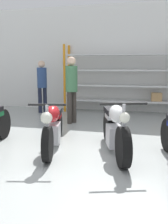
% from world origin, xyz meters
% --- Properties ---
extents(ground_plane, '(30.00, 30.00, 0.00)m').
position_xyz_m(ground_plane, '(0.00, 0.00, 0.00)').
color(ground_plane, '#9EA3A0').
extents(back_wall, '(30.00, 0.08, 3.60)m').
position_xyz_m(back_wall, '(0.00, 4.74, 1.80)').
color(back_wall, white).
rests_on(back_wall, ground_plane).
extents(shelving_rack, '(4.45, 0.63, 2.27)m').
position_xyz_m(shelving_rack, '(0.71, 4.37, 1.17)').
color(shelving_rack, orange).
rests_on(shelving_rack, ground_plane).
extents(motorcycle_red, '(0.75, 2.08, 0.95)m').
position_xyz_m(motorcycle_red, '(-0.58, 0.31, 0.43)').
color(motorcycle_red, black).
rests_on(motorcycle_red, ground_plane).
extents(motorcycle_white, '(0.90, 1.96, 1.00)m').
position_xyz_m(motorcycle_white, '(0.59, 0.31, 0.43)').
color(motorcycle_white, black).
rests_on(motorcycle_white, ground_plane).
extents(person_browsing, '(0.45, 0.45, 1.73)m').
position_xyz_m(person_browsing, '(-2.26, 3.75, 1.02)').
color(person_browsing, '#1E2338').
rests_on(person_browsing, ground_plane).
extents(person_near_rack, '(0.43, 0.43, 1.79)m').
position_xyz_m(person_near_rack, '(-0.84, 2.42, 1.06)').
color(person_near_rack, '#38332D').
rests_on(person_near_rack, ground_plane).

